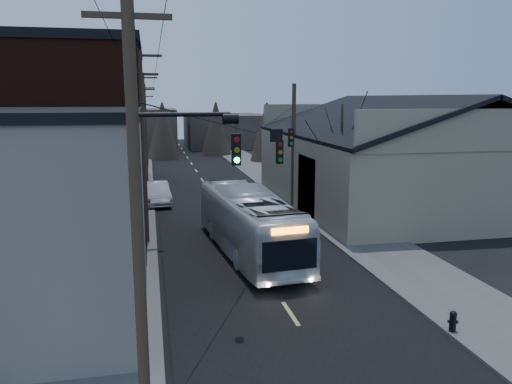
% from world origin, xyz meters
% --- Properties ---
extents(road_surface, '(9.00, 110.00, 0.02)m').
position_xyz_m(road_surface, '(0.00, 30.00, 0.01)').
color(road_surface, black).
rests_on(road_surface, ground).
extents(sidewalk_left, '(4.00, 110.00, 0.12)m').
position_xyz_m(sidewalk_left, '(-6.50, 30.00, 0.06)').
color(sidewalk_left, '#474744').
rests_on(sidewalk_left, ground).
extents(sidewalk_right, '(4.00, 110.00, 0.12)m').
position_xyz_m(sidewalk_right, '(6.50, 30.00, 0.06)').
color(sidewalk_right, '#474744').
rests_on(sidewalk_right, ground).
extents(building_clapboard, '(8.00, 8.00, 7.00)m').
position_xyz_m(building_clapboard, '(-9.00, 9.00, 3.50)').
color(building_clapboard, gray).
rests_on(building_clapboard, ground).
extents(building_brick, '(10.00, 12.00, 10.00)m').
position_xyz_m(building_brick, '(-10.00, 20.00, 5.00)').
color(building_brick, black).
rests_on(building_brick, ground).
extents(building_left_far, '(9.00, 14.00, 7.00)m').
position_xyz_m(building_left_far, '(-9.50, 36.00, 3.50)').
color(building_left_far, '#38332D').
rests_on(building_left_far, ground).
extents(warehouse, '(16.16, 20.60, 7.73)m').
position_xyz_m(warehouse, '(13.00, 25.00, 2.70)').
color(warehouse, gray).
rests_on(warehouse, ground).
extents(building_far_left, '(10.00, 12.00, 6.00)m').
position_xyz_m(building_far_left, '(-6.00, 65.00, 3.00)').
color(building_far_left, '#38332D').
rests_on(building_far_left, ground).
extents(building_far_right, '(12.00, 14.00, 5.00)m').
position_xyz_m(building_far_right, '(7.00, 70.00, 2.50)').
color(building_far_right, '#38332D').
rests_on(building_far_right, ground).
extents(bare_tree, '(0.40, 0.40, 7.20)m').
position_xyz_m(bare_tree, '(6.50, 20.00, 3.60)').
color(bare_tree, black).
rests_on(bare_tree, ground).
extents(utility_lines, '(11.24, 45.28, 10.50)m').
position_xyz_m(utility_lines, '(-3.11, 24.14, 4.95)').
color(utility_lines, '#382B1E').
rests_on(utility_lines, ground).
extents(bus, '(3.63, 11.28, 3.09)m').
position_xyz_m(bus, '(-0.07, 15.20, 1.54)').
color(bus, silver).
rests_on(bus, ground).
extents(parked_car, '(2.06, 4.91, 1.58)m').
position_xyz_m(parked_car, '(-4.30, 28.00, 0.79)').
color(parked_car, '#B1B3BA').
rests_on(parked_car, ground).
extents(fire_hydrant, '(0.34, 0.24, 0.69)m').
position_xyz_m(fire_hydrant, '(4.70, 5.41, 0.49)').
color(fire_hydrant, black).
rests_on(fire_hydrant, sidewalk_right).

